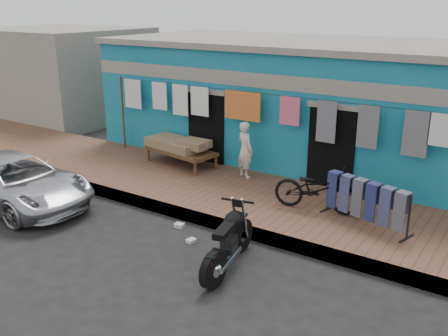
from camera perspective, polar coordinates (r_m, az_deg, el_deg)
ground at (r=9.09m, az=-7.07°, el=-10.26°), size 80.00×80.00×0.00m
sidewalk at (r=11.25m, az=2.81°, el=-3.61°), size 28.00×3.00×0.25m
curb at (r=10.13m, az=-1.41°, el=-6.18°), size 28.00×0.10×0.25m
building at (r=14.27m, az=11.19°, el=7.35°), size 12.20×5.20×3.36m
neighbor_left at (r=21.00m, az=-18.13°, el=10.32°), size 6.00×5.00×3.40m
clothesline at (r=11.99m, az=4.32°, el=6.22°), size 10.06×0.06×2.10m
car at (r=12.07m, az=-22.84°, el=-1.29°), size 4.08×1.92×1.14m
seated_person at (r=12.10m, az=2.42°, el=2.11°), size 0.59×0.51×1.39m
bicycle at (r=10.33m, az=10.60°, el=-1.85°), size 1.84×0.91×1.14m
motorcycle at (r=8.50m, az=0.47°, el=-8.15°), size 1.30×1.93×1.08m
charpoy at (r=13.19m, az=-4.93°, el=1.87°), size 2.38×1.65×0.70m
jeans_rack at (r=9.97m, az=15.95°, el=-3.76°), size 2.08×1.36×0.90m
litter_a at (r=10.22m, az=-5.12°, el=-6.55°), size 0.20×0.17×0.08m
litter_b at (r=9.54m, az=1.04°, el=-8.36°), size 0.21×0.23×0.09m
litter_c at (r=9.60m, az=-3.78°, el=-8.29°), size 0.16×0.19×0.07m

